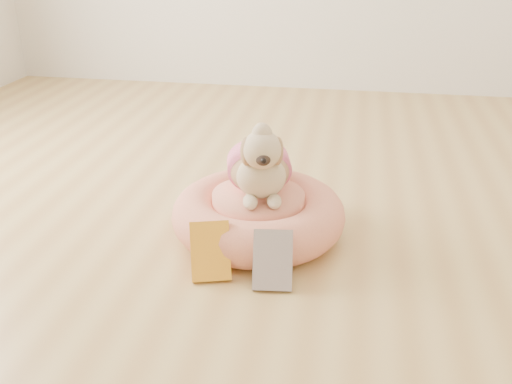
% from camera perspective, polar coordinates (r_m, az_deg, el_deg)
% --- Properties ---
extents(floor, '(4.50, 4.50, 0.00)m').
position_cam_1_polar(floor, '(2.07, -5.28, -4.94)').
color(floor, tan).
rests_on(floor, ground).
extents(pet_bed, '(0.63, 0.63, 0.16)m').
position_cam_1_polar(pet_bed, '(2.08, 0.24, -2.26)').
color(pet_bed, '#CE6550').
rests_on(pet_bed, floor).
extents(dog, '(0.37, 0.46, 0.30)m').
position_cam_1_polar(dog, '(2.01, 0.38, 3.98)').
color(dog, brown).
rests_on(dog, pet_bed).
extents(book_yellow, '(0.15, 0.14, 0.18)m').
position_cam_1_polar(book_yellow, '(1.84, -4.59, -5.90)').
color(book_yellow, yellow).
rests_on(book_yellow, floor).
extents(book_white, '(0.14, 0.13, 0.17)m').
position_cam_1_polar(book_white, '(1.79, 1.68, -6.81)').
color(book_white, white).
rests_on(book_white, floor).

